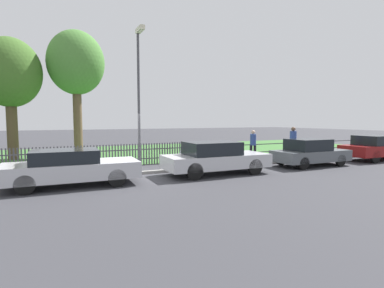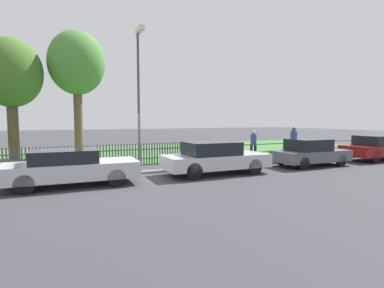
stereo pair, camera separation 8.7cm
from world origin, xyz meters
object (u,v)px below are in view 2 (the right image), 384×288
(street_lamp, at_px, (139,84))
(parked_car_red_compact, at_px, (310,153))
(parked_car_black_saloon, at_px, (70,167))
(pedestrian_by_lamp, at_px, (294,141))
(parked_car_navy_estate, at_px, (215,158))
(tree_mid_park, at_px, (77,64))
(covered_motorcycle, at_px, (195,153))
(parked_car_white_van, at_px, (379,147))
(pedestrian_near_fence, at_px, (253,143))
(tree_behind_motorcycle, at_px, (11,74))

(street_lamp, bearing_deg, parked_car_red_compact, -13.54)
(parked_car_black_saloon, relative_size, pedestrian_by_lamp, 2.41)
(parked_car_red_compact, xyz_separation_m, street_lamp, (-7.93, 1.91, 3.11))
(parked_car_navy_estate, height_order, street_lamp, street_lamp)
(parked_car_black_saloon, xyz_separation_m, tree_mid_park, (0.97, 8.80, 4.94))
(parked_car_red_compact, distance_m, covered_motorcycle, 5.59)
(parked_car_navy_estate, relative_size, pedestrian_by_lamp, 2.39)
(parked_car_white_van, bearing_deg, pedestrian_by_lamp, 150.61)
(parked_car_navy_estate, xyz_separation_m, parked_car_white_van, (10.44, -0.07, 0.02))
(parked_car_black_saloon, distance_m, tree_mid_park, 10.14)
(parked_car_red_compact, xyz_separation_m, pedestrian_near_fence, (-1.03, 3.16, 0.28))
(pedestrian_near_fence, height_order, pedestrian_by_lamp, pedestrian_by_lamp)
(pedestrian_near_fence, bearing_deg, tree_behind_motorcycle, 169.40)
(parked_car_red_compact, xyz_separation_m, parked_car_white_van, (5.16, -0.03, 0.05))
(pedestrian_near_fence, distance_m, pedestrian_by_lamp, 2.33)
(parked_car_white_van, relative_size, street_lamp, 0.76)
(covered_motorcycle, bearing_deg, tree_behind_motorcycle, 135.84)
(tree_behind_motorcycle, bearing_deg, tree_mid_park, 1.20)
(tree_behind_motorcycle, bearing_deg, street_lamp, -52.46)
(tree_mid_park, bearing_deg, parked_car_black_saloon, -96.27)
(parked_car_black_saloon, distance_m, tree_behind_motorcycle, 9.97)
(tree_mid_park, bearing_deg, street_lamp, -74.87)
(parked_car_black_saloon, height_order, parked_car_navy_estate, parked_car_navy_estate)
(parked_car_navy_estate, relative_size, parked_car_white_van, 0.96)
(parked_car_navy_estate, xyz_separation_m, street_lamp, (-2.64, 1.87, 3.07))
(parked_car_navy_estate, bearing_deg, parked_car_black_saloon, 179.52)
(parked_car_navy_estate, xyz_separation_m, covered_motorcycle, (0.15, 2.17, -0.05))
(tree_behind_motorcycle, bearing_deg, parked_car_navy_estate, -47.87)
(tree_behind_motorcycle, distance_m, tree_mid_park, 3.57)
(pedestrian_by_lamp, bearing_deg, parked_car_red_compact, 36.49)
(parked_car_black_saloon, relative_size, parked_car_white_van, 0.97)
(parked_car_red_compact, relative_size, covered_motorcycle, 2.05)
(pedestrian_near_fence, relative_size, street_lamp, 0.27)
(parked_car_red_compact, height_order, parked_car_white_van, parked_car_white_van)
(street_lamp, bearing_deg, parked_car_navy_estate, -35.24)
(parked_car_black_saloon, xyz_separation_m, pedestrian_near_fence, (9.79, 2.95, 0.29))
(pedestrian_near_fence, xyz_separation_m, street_lamp, (-6.90, -1.25, 2.83))
(tree_mid_park, distance_m, street_lamp, 7.57)
(parked_car_red_compact, distance_m, street_lamp, 8.73)
(parked_car_navy_estate, relative_size, parked_car_red_compact, 1.15)
(tree_behind_motorcycle, height_order, pedestrian_near_fence, tree_behind_motorcycle)
(pedestrian_near_fence, bearing_deg, tree_mid_park, 161.01)
(tree_behind_motorcycle, xyz_separation_m, street_lamp, (5.39, -7.02, -1.02))
(parked_car_red_compact, height_order, pedestrian_near_fence, pedestrian_near_fence)
(parked_car_red_compact, relative_size, pedestrian_by_lamp, 2.08)
(parked_car_black_saloon, relative_size, parked_car_red_compact, 1.16)
(pedestrian_near_fence, bearing_deg, street_lamp, -155.20)
(parked_car_black_saloon, bearing_deg, parked_car_red_compact, 1.06)
(parked_car_black_saloon, relative_size, tree_mid_park, 0.58)
(covered_motorcycle, height_order, pedestrian_near_fence, pedestrian_near_fence)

